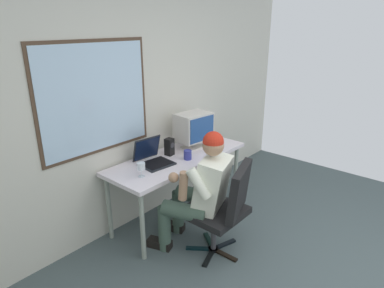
{
  "coord_description": "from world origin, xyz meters",
  "views": [
    {
      "loc": [
        -2.21,
        -0.17,
        2.07
      ],
      "look_at": [
        0.04,
        1.75,
        0.99
      ],
      "focal_mm": 31.26,
      "sensor_mm": 36.0,
      "label": 1
    }
  ],
  "objects_px": {
    "crt_monitor": "(194,127)",
    "coffee_mug": "(188,155)",
    "wine_glass": "(141,167)",
    "person_seated": "(199,189)",
    "office_chair": "(225,204)",
    "laptop": "(152,157)",
    "desk": "(179,162)",
    "desk_speaker": "(169,147)"
  },
  "relations": [
    {
      "from": "crt_monitor",
      "to": "coffee_mug",
      "type": "bearing_deg",
      "value": -149.76
    },
    {
      "from": "wine_glass",
      "to": "person_seated",
      "type": "bearing_deg",
      "value": -54.22
    },
    {
      "from": "office_chair",
      "to": "wine_glass",
      "type": "relative_size",
      "value": 6.61
    },
    {
      "from": "person_seated",
      "to": "laptop",
      "type": "distance_m",
      "value": 0.62
    },
    {
      "from": "person_seated",
      "to": "crt_monitor",
      "type": "relative_size",
      "value": 2.88
    },
    {
      "from": "desk",
      "to": "person_seated",
      "type": "bearing_deg",
      "value": -118.24
    },
    {
      "from": "wine_glass",
      "to": "coffee_mug",
      "type": "xyz_separation_m",
      "value": [
        0.59,
        -0.05,
        -0.05
      ]
    },
    {
      "from": "coffee_mug",
      "to": "crt_monitor",
      "type": "bearing_deg",
      "value": 30.24
    },
    {
      "from": "person_seated",
      "to": "wine_glass",
      "type": "height_order",
      "value": "person_seated"
    },
    {
      "from": "crt_monitor",
      "to": "laptop",
      "type": "distance_m",
      "value": 0.63
    },
    {
      "from": "laptop",
      "to": "person_seated",
      "type": "bearing_deg",
      "value": -87.6
    },
    {
      "from": "desk",
      "to": "desk_speaker",
      "type": "distance_m",
      "value": 0.19
    },
    {
      "from": "person_seated",
      "to": "coffee_mug",
      "type": "height_order",
      "value": "person_seated"
    },
    {
      "from": "coffee_mug",
      "to": "desk_speaker",
      "type": "bearing_deg",
      "value": 98.46
    },
    {
      "from": "laptop",
      "to": "coffee_mug",
      "type": "height_order",
      "value": "laptop"
    },
    {
      "from": "desk_speaker",
      "to": "person_seated",
      "type": "bearing_deg",
      "value": -111.64
    },
    {
      "from": "desk_speaker",
      "to": "laptop",
      "type": "bearing_deg",
      "value": -176.21
    },
    {
      "from": "office_chair",
      "to": "person_seated",
      "type": "distance_m",
      "value": 0.27
    },
    {
      "from": "office_chair",
      "to": "person_seated",
      "type": "relative_size",
      "value": 0.76
    },
    {
      "from": "office_chair",
      "to": "person_seated",
      "type": "bearing_deg",
      "value": 106.85
    },
    {
      "from": "desk",
      "to": "coffee_mug",
      "type": "height_order",
      "value": "coffee_mug"
    },
    {
      "from": "crt_monitor",
      "to": "office_chair",
      "type": "bearing_deg",
      "value": -122.15
    },
    {
      "from": "laptop",
      "to": "crt_monitor",
      "type": "bearing_deg",
      "value": -3.26
    },
    {
      "from": "wine_glass",
      "to": "desk_speaker",
      "type": "xyz_separation_m",
      "value": [
        0.56,
        0.18,
        -0.0
      ]
    },
    {
      "from": "laptop",
      "to": "coffee_mug",
      "type": "distance_m",
      "value": 0.37
    },
    {
      "from": "desk_speaker",
      "to": "coffee_mug",
      "type": "bearing_deg",
      "value": -81.54
    },
    {
      "from": "person_seated",
      "to": "crt_monitor",
      "type": "xyz_separation_m",
      "value": [
        0.58,
        0.56,
        0.35
      ]
    },
    {
      "from": "coffee_mug",
      "to": "person_seated",
      "type": "bearing_deg",
      "value": -125.74
    },
    {
      "from": "wine_glass",
      "to": "coffee_mug",
      "type": "relative_size",
      "value": 1.41
    },
    {
      "from": "person_seated",
      "to": "coffee_mug",
      "type": "distance_m",
      "value": 0.5
    },
    {
      "from": "laptop",
      "to": "office_chair",
      "type": "bearing_deg",
      "value": -83.3
    },
    {
      "from": "wine_glass",
      "to": "desk_speaker",
      "type": "bearing_deg",
      "value": 18.03
    },
    {
      "from": "crt_monitor",
      "to": "coffee_mug",
      "type": "height_order",
      "value": "crt_monitor"
    },
    {
      "from": "desk_speaker",
      "to": "coffee_mug",
      "type": "xyz_separation_m",
      "value": [
        0.03,
        -0.23,
        -0.04
      ]
    },
    {
      "from": "desk",
      "to": "coffee_mug",
      "type": "relative_size",
      "value": 16.62
    },
    {
      "from": "office_chair",
      "to": "wine_glass",
      "type": "height_order",
      "value": "office_chair"
    },
    {
      "from": "office_chair",
      "to": "wine_glass",
      "type": "distance_m",
      "value": 0.84
    },
    {
      "from": "laptop",
      "to": "coffee_mug",
      "type": "bearing_deg",
      "value": -34.82
    },
    {
      "from": "desk",
      "to": "laptop",
      "type": "xyz_separation_m",
      "value": [
        -0.3,
        0.08,
        0.13
      ]
    },
    {
      "from": "desk",
      "to": "office_chair",
      "type": "height_order",
      "value": "office_chair"
    },
    {
      "from": "office_chair",
      "to": "desk_speaker",
      "type": "distance_m",
      "value": 0.93
    },
    {
      "from": "crt_monitor",
      "to": "coffee_mug",
      "type": "distance_m",
      "value": 0.4
    }
  ]
}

